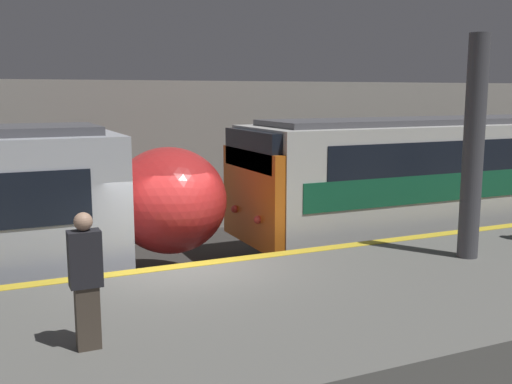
{
  "coord_description": "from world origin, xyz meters",
  "views": [
    {
      "loc": [
        -3.13,
        -10.09,
        4.1
      ],
      "look_at": [
        1.83,
        0.86,
        2.1
      ],
      "focal_mm": 42.0,
      "sensor_mm": 36.0,
      "label": 1
    }
  ],
  "objects": [
    {
      "name": "support_pillar_near",
      "position": [
        5.01,
        -1.78,
        3.09
      ],
      "size": [
        0.38,
        0.38,
        4.11
      ],
      "color": "#47474C",
      "rests_on": "platform"
    },
    {
      "name": "station_rear_barrier",
      "position": [
        0.0,
        6.78,
        2.22
      ],
      "size": [
        50.0,
        0.15,
        4.44
      ],
      "color": "#9E998E",
      "rests_on": "ground"
    },
    {
      "name": "ground_plane",
      "position": [
        0.0,
        0.0,
        0.0
      ],
      "size": [
        120.0,
        120.0,
        0.0
      ],
      "primitive_type": "plane",
      "color": "#33302D"
    },
    {
      "name": "platform",
      "position": [
        0.0,
        -2.48,
        0.52
      ],
      "size": [
        40.0,
        4.97,
        1.05
      ],
      "color": "slate",
      "rests_on": "ground"
    },
    {
      "name": "person_walking",
      "position": [
        -2.15,
        -3.01,
        1.93
      ],
      "size": [
        0.38,
        0.24,
        1.68
      ],
      "color": "#473D33",
      "rests_on": "platform"
    }
  ]
}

